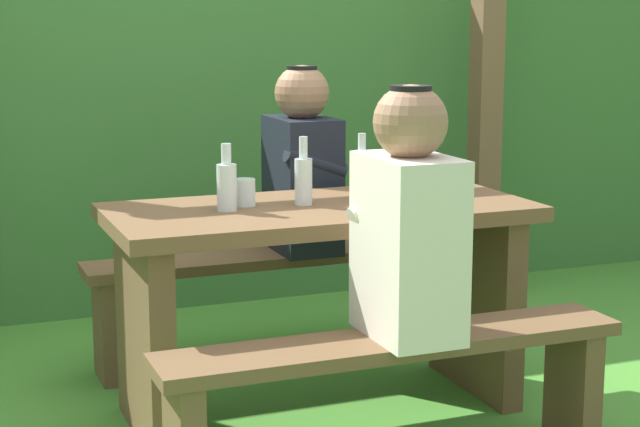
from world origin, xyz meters
name	(u,v)px	position (x,y,z in m)	size (l,w,h in m)	color
ground_plane	(320,410)	(0.00, 0.00, 0.00)	(12.00, 12.00, 0.00)	#468B2E
hedge_backdrop	(179,116)	(0.00, 1.91, 0.84)	(6.40, 0.97, 1.69)	#396E30
pergola_post_right	(486,90)	(1.28, 1.12, 0.99)	(0.12, 0.12, 1.98)	brown
picnic_table	(320,272)	(0.00, 0.00, 0.49)	(1.40, 0.64, 0.72)	brown
bench_near	(393,377)	(0.00, -0.58, 0.31)	(1.40, 0.24, 0.43)	brown
bench_far	(266,283)	(0.00, 0.58, 0.31)	(1.40, 0.24, 0.43)	brown
person_white_shirt	(408,222)	(0.04, -0.57, 0.76)	(0.25, 0.35, 0.72)	silver
person_black_coat	(303,166)	(0.15, 0.57, 0.76)	(0.25, 0.35, 0.72)	black
drinking_glass	(245,192)	(-0.24, 0.08, 0.76)	(0.07, 0.07, 0.09)	silver
bottle_left	(227,184)	(-0.32, 0.01, 0.80)	(0.06, 0.06, 0.22)	silver
bottle_right	(303,178)	(-0.05, 0.03, 0.80)	(0.06, 0.06, 0.23)	silver
bottle_center	(362,173)	(0.17, 0.05, 0.81)	(0.06, 0.06, 0.23)	silver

